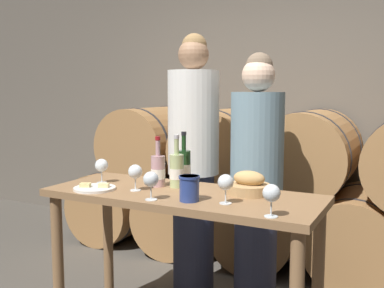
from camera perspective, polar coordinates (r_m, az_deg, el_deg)
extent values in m
cube|color=#60594F|center=(4.26, 11.90, 8.88)|extent=(10.00, 0.12, 3.20)
cylinder|color=#9E7042|center=(4.54, -8.98, -7.29)|extent=(0.67, 0.87, 0.67)
cylinder|color=#2D2D33|center=(4.32, -11.19, -8.05)|extent=(0.69, 0.02, 0.69)
cylinder|color=#2D2D33|center=(4.76, -6.99, -6.59)|extent=(0.69, 0.02, 0.69)
cylinder|color=#9E7042|center=(4.15, -0.62, -8.52)|extent=(0.67, 0.87, 0.67)
cylinder|color=#2D2D33|center=(3.92, -2.56, -9.47)|extent=(0.69, 0.02, 0.69)
cylinder|color=#2D2D33|center=(4.40, 1.09, -7.66)|extent=(0.69, 0.02, 0.69)
cylinder|color=#9E7042|center=(3.88, 9.23, -9.72)|extent=(0.67, 0.87, 0.67)
cylinder|color=#2D2D33|center=(3.62, 7.84, -10.89)|extent=(0.69, 0.02, 0.69)
cylinder|color=#2D2D33|center=(4.14, 10.44, -8.70)|extent=(0.69, 0.02, 0.69)
cylinder|color=#9E7042|center=(3.73, 20.29, -10.74)|extent=(0.67, 0.87, 0.67)
cylinder|color=#2D2D33|center=(3.47, 19.72, -12.06)|extent=(0.69, 0.02, 0.69)
cylinder|color=#2D2D33|center=(4.00, 20.79, -9.59)|extent=(0.69, 0.02, 0.69)
cylinder|color=#9E7042|center=(4.22, -5.08, 0.09)|extent=(0.67, 0.87, 0.67)
cylinder|color=#2D2D33|center=(3.99, -7.22, -0.33)|extent=(0.69, 0.02, 0.69)
cylinder|color=#2D2D33|center=(4.46, -3.16, 0.46)|extent=(0.69, 0.02, 0.69)
cylinder|color=#9E7042|center=(3.88, 4.20, -0.50)|extent=(0.67, 0.87, 0.67)
cylinder|color=#2D2D33|center=(3.63, 2.48, -0.99)|extent=(0.69, 0.02, 0.69)
cylinder|color=#2D2D33|center=(4.14, 5.72, -0.06)|extent=(0.69, 0.02, 0.69)
cylinder|color=#9E7042|center=(3.66, 14.93, -1.15)|extent=(0.67, 0.87, 0.67)
cylinder|color=#2D2D33|center=(3.39, 13.92, -1.74)|extent=(0.69, 0.02, 0.69)
cylinder|color=#2D2D33|center=(3.93, 15.80, -0.64)|extent=(0.69, 0.02, 0.69)
cylinder|color=olive|center=(2.79, -16.64, -14.75)|extent=(0.06, 0.06, 0.85)
cylinder|color=olive|center=(3.11, -10.60, -12.25)|extent=(0.06, 0.06, 0.85)
cylinder|color=olive|center=(2.57, 15.69, -16.64)|extent=(0.06, 0.06, 0.85)
cube|color=olive|center=(2.44, -1.26, -6.60)|extent=(1.50, 0.58, 0.04)
cylinder|color=#2D334C|center=(3.17, 0.18, -11.55)|extent=(0.28, 0.28, 0.87)
cylinder|color=silver|center=(3.01, 0.19, 2.75)|extent=(0.34, 0.34, 0.69)
sphere|color=#997051|center=(3.01, 0.19, 11.28)|extent=(0.20, 0.20, 0.20)
sphere|color=olive|center=(3.03, 0.30, 12.33)|extent=(0.17, 0.17, 0.17)
cylinder|color=#2D334C|center=(3.01, 8.04, -13.39)|extent=(0.27, 0.27, 0.80)
cylinder|color=gray|center=(2.85, 8.28, 0.20)|extent=(0.33, 0.33, 0.63)
sphere|color=beige|center=(2.83, 8.42, 8.63)|extent=(0.21, 0.21, 0.21)
sphere|color=#75604C|center=(2.84, 8.53, 9.76)|extent=(0.17, 0.17, 0.17)
cylinder|color=#193819|center=(2.66, -1.04, -2.90)|extent=(0.08, 0.08, 0.19)
cylinder|color=#193819|center=(2.64, -1.05, 0.13)|extent=(0.03, 0.03, 0.09)
cylinder|color=black|center=(2.63, -1.05, 1.34)|extent=(0.03, 0.03, 0.02)
cylinder|color=white|center=(2.66, -1.04, -3.23)|extent=(0.08, 0.08, 0.06)
cylinder|color=#ADBC7F|center=(2.54, -1.96, -3.43)|extent=(0.08, 0.08, 0.19)
cylinder|color=#ADBC7F|center=(2.52, -1.97, -0.33)|extent=(0.03, 0.03, 0.09)
cylinder|color=#B7B7BC|center=(2.51, -1.98, 0.93)|extent=(0.03, 0.03, 0.02)
cylinder|color=white|center=(2.54, -1.96, -3.77)|extent=(0.08, 0.08, 0.06)
cylinder|color=#BC8E93|center=(2.57, -4.33, -3.46)|extent=(0.08, 0.08, 0.18)
cylinder|color=#BC8E93|center=(2.55, -4.36, -0.52)|extent=(0.03, 0.03, 0.09)
cylinder|color=maroon|center=(2.55, -4.37, 0.73)|extent=(0.03, 0.03, 0.02)
cylinder|color=white|center=(2.57, -4.33, -3.76)|extent=(0.08, 0.08, 0.06)
cylinder|color=navy|center=(2.23, -0.34, -5.67)|extent=(0.10, 0.10, 0.13)
cylinder|color=navy|center=(2.22, -0.35, -4.21)|extent=(0.11, 0.11, 0.01)
cylinder|color=tan|center=(2.40, 7.23, -5.70)|extent=(0.23, 0.23, 0.05)
ellipsoid|color=tan|center=(2.39, 7.26, -4.33)|extent=(0.17, 0.10, 0.08)
cylinder|color=white|center=(2.55, -12.27, -5.52)|extent=(0.23, 0.23, 0.01)
cube|color=beige|center=(2.54, -11.14, -5.17)|extent=(0.07, 0.06, 0.02)
cube|color=#E0CC7F|center=(2.56, -13.40, -5.09)|extent=(0.07, 0.06, 0.02)
cylinder|color=white|center=(2.72, -11.41, -4.84)|extent=(0.06, 0.06, 0.00)
cylinder|color=white|center=(2.72, -11.43, -4.08)|extent=(0.01, 0.01, 0.07)
sphere|color=white|center=(2.71, -11.46, -2.68)|extent=(0.08, 0.08, 0.08)
cylinder|color=white|center=(2.49, -7.18, -5.85)|extent=(0.06, 0.06, 0.00)
cylinder|color=white|center=(2.48, -7.19, -5.03)|extent=(0.01, 0.01, 0.07)
sphere|color=white|center=(2.47, -7.22, -3.49)|extent=(0.08, 0.08, 0.08)
cylinder|color=white|center=(2.27, -5.22, -7.04)|extent=(0.06, 0.06, 0.00)
cylinder|color=white|center=(2.27, -5.23, -6.15)|extent=(0.01, 0.01, 0.07)
sphere|color=white|center=(2.25, -5.25, -4.47)|extent=(0.08, 0.08, 0.08)
cylinder|color=white|center=(2.20, 4.28, -7.52)|extent=(0.06, 0.06, 0.00)
cylinder|color=white|center=(2.19, 4.28, -6.59)|extent=(0.01, 0.01, 0.07)
sphere|color=white|center=(2.18, 4.30, -4.86)|extent=(0.08, 0.08, 0.08)
cylinder|color=white|center=(2.00, 9.99, -9.05)|extent=(0.06, 0.06, 0.00)
cylinder|color=white|center=(1.99, 10.02, -8.05)|extent=(0.01, 0.01, 0.07)
sphere|color=white|center=(1.97, 10.06, -6.15)|extent=(0.08, 0.08, 0.08)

